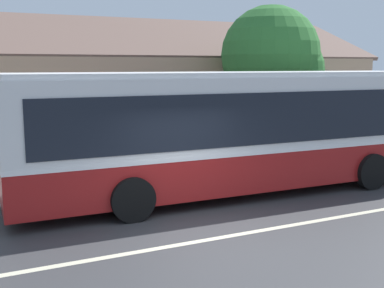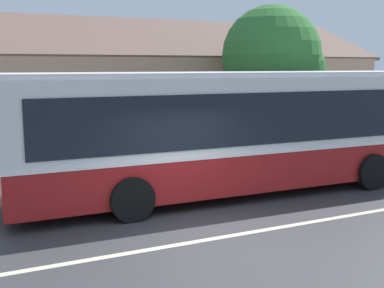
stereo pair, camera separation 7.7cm
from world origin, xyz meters
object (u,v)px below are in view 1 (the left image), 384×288
Objects in this scene: transit_bus at (235,129)px; bus_stop_sign at (361,114)px; street_tree_primary at (275,60)px; bench_down_street at (68,164)px.

bus_stop_sign is (6.48, 2.09, -0.09)m from transit_bus.
street_tree_primary is (3.90, 3.81, 1.87)m from transit_bus.
street_tree_primary is (7.73, 0.81, 3.03)m from bench_down_street.
bus_stop_sign reaches higher than bench_down_street.
street_tree_primary is 3.66m from bus_stop_sign.
bus_stop_sign is at bearing -33.57° from street_tree_primary.
street_tree_primary is at bearing 44.28° from transit_bus.
bench_down_street is 10.40m from bus_stop_sign.
bench_down_street is (-3.83, 2.99, -1.16)m from transit_bus.
transit_bus is 6.81m from bus_stop_sign.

